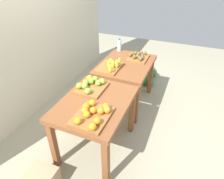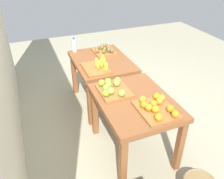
# 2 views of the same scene
# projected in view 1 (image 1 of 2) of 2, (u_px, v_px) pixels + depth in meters

# --- Properties ---
(ground_plane) EXTENTS (8.00, 8.00, 0.00)m
(ground_plane) POSITION_uv_depth(u_px,v_px,m) (113.00, 120.00, 3.24)
(ground_plane) COLOR #A09B80
(back_wall) EXTENTS (4.40, 0.12, 3.00)m
(back_wall) POSITION_uv_depth(u_px,v_px,m) (25.00, 17.00, 2.85)
(back_wall) COLOR beige
(back_wall) RESTS_ON ground_plane
(display_table_left) EXTENTS (1.04, 0.80, 0.76)m
(display_table_left) POSITION_uv_depth(u_px,v_px,m) (95.00, 109.00, 2.45)
(display_table_left) COLOR brown
(display_table_left) RESTS_ON ground_plane
(display_table_right) EXTENTS (1.04, 0.80, 0.76)m
(display_table_right) POSITION_uv_depth(u_px,v_px,m) (126.00, 70.00, 3.31)
(display_table_right) COLOR brown
(display_table_right) RESTS_ON ground_plane
(orange_bin) EXTENTS (0.46, 0.36, 0.11)m
(orange_bin) POSITION_uv_depth(u_px,v_px,m) (93.00, 114.00, 2.12)
(orange_bin) COLOR #96602E
(orange_bin) RESTS_ON display_table_left
(apple_bin) EXTENTS (0.41, 0.35, 0.11)m
(apple_bin) POSITION_uv_depth(u_px,v_px,m) (91.00, 85.00, 2.61)
(apple_bin) COLOR #96602E
(apple_bin) RESTS_ON display_table_left
(banana_crate) EXTENTS (0.44, 0.32, 0.17)m
(banana_crate) POSITION_uv_depth(u_px,v_px,m) (111.00, 66.00, 3.07)
(banana_crate) COLOR #96602E
(banana_crate) RESTS_ON display_table_right
(kiwi_bin) EXTENTS (0.36, 0.33, 0.10)m
(kiwi_bin) POSITION_uv_depth(u_px,v_px,m) (138.00, 57.00, 3.38)
(kiwi_bin) COLOR #96602E
(kiwi_bin) RESTS_ON display_table_right
(water_bottle) EXTENTS (0.07, 0.07, 0.22)m
(water_bottle) POSITION_uv_depth(u_px,v_px,m) (119.00, 45.00, 3.64)
(water_bottle) COLOR silver
(water_bottle) RESTS_ON display_table_right
(watermelon_pile) EXTENTS (0.69, 0.42, 0.27)m
(watermelon_pile) POSITION_uv_depth(u_px,v_px,m) (149.00, 75.00, 4.23)
(watermelon_pile) COLOR #367439
(watermelon_pile) RESTS_ON ground_plane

